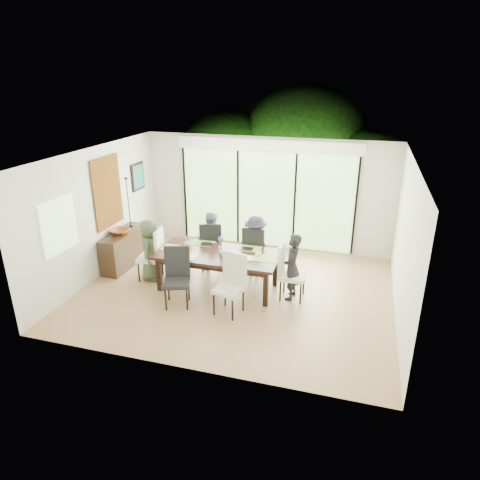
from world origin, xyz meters
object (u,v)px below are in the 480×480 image
(chair_far_left, at_px, (211,245))
(vase, at_px, (221,250))
(cup_b, at_px, (223,254))
(chair_far_right, at_px, (255,250))
(person_left_end, at_px, (150,250))
(person_right_end, at_px, (292,267))
(chair_near_right, at_px, (228,285))
(sideboard, at_px, (124,249))
(chair_right_end, at_px, (293,272))
(table_top, at_px, (218,254))
(chair_near_left, at_px, (177,278))
(chair_left_end, at_px, (150,254))
(laptop, at_px, (176,250))
(cup_a, at_px, (188,244))
(person_far_left, at_px, (211,241))
(person_far_right, at_px, (255,246))
(bowl, at_px, (120,231))
(cup_c, at_px, (258,253))

(chair_far_left, distance_m, vase, 0.98)
(cup_b, bearing_deg, chair_far_right, 67.17)
(person_left_end, bearing_deg, person_right_end, -99.34)
(person_left_end, bearing_deg, cup_b, -102.85)
(chair_near_right, bearing_deg, sideboard, 168.64)
(chair_right_end, height_order, chair_far_left, same)
(table_top, bearing_deg, chair_near_left, -119.89)
(chair_left_end, bearing_deg, laptop, 72.96)
(chair_left_end, distance_m, vase, 1.57)
(table_top, bearing_deg, person_left_end, 180.00)
(chair_near_left, distance_m, sideboard, 2.28)
(person_left_end, bearing_deg, cup_a, -88.45)
(cup_b, bearing_deg, chair_left_end, 176.53)
(person_far_left, xyz_separation_m, person_far_right, (1.00, 0.00, 0.00))
(table_top, bearing_deg, bowl, 171.81)
(vase, bearing_deg, person_far_right, 57.34)
(vase, relative_size, bowl, 0.29)
(table_top, distance_m, person_far_right, 1.00)
(person_right_end, distance_m, person_far_right, 1.25)
(chair_near_right, bearing_deg, person_right_end, 54.82)
(vase, height_order, cup_b, vase)
(chair_left_end, relative_size, chair_far_left, 1.00)
(person_left_end, relative_size, laptop, 3.91)
(person_left_end, distance_m, sideboard, 1.02)
(chair_far_right, relative_size, cup_a, 8.87)
(laptop, bearing_deg, chair_far_left, 33.24)
(chair_near_right, relative_size, person_far_left, 0.85)
(chair_near_right, bearing_deg, cup_b, 127.67)
(person_left_end, distance_m, cup_c, 2.29)
(person_far_left, bearing_deg, chair_near_right, 110.65)
(vase, height_order, cup_c, vase)
(laptop, relative_size, sideboard, 0.24)
(chair_near_left, bearing_deg, bowl, 129.22)
(chair_left_end, distance_m, chair_near_right, 2.18)
(cup_b, bearing_deg, vase, 123.69)
(chair_near_left, bearing_deg, sideboard, 127.12)
(person_left_end, relative_size, cup_a, 10.40)
(person_right_end, height_order, cup_a, person_right_end)
(chair_far_right, relative_size, cup_c, 8.87)
(person_far_left, distance_m, cup_c, 1.46)
(chair_left_end, bearing_deg, bowl, -119.79)
(chair_far_right, bearing_deg, cup_a, 28.29)
(person_far_right, distance_m, laptop, 1.68)
(chair_near_right, distance_m, bowl, 3.12)
(chair_left_end, height_order, person_right_end, person_right_end)
(person_far_right, bearing_deg, chair_far_left, 10.97)
(chair_far_left, bearing_deg, vase, 104.84)
(person_right_end, xyz_separation_m, laptop, (-2.33, -0.10, 0.12))
(person_right_end, bearing_deg, bowl, -91.65)
(person_far_right, bearing_deg, table_top, 68.59)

